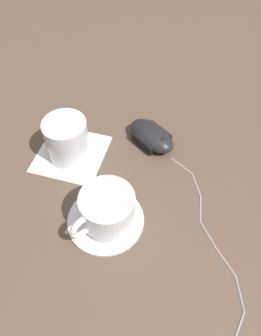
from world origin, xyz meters
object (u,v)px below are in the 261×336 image
at_px(coffee_cup, 107,209).
at_px(drinking_glass, 67,139).
at_px(saucer, 106,219).
at_px(computer_mouse, 152,136).

height_order(coffee_cup, drinking_glass, drinking_glass).
bearing_deg(saucer, drinking_glass, -145.06).
height_order(coffee_cup, computer_mouse, coffee_cup).
distance_m(saucer, computer_mouse, 0.20).
xyz_separation_m(saucer, coffee_cup, (0.00, 0.00, 0.04)).
xyz_separation_m(saucer, computer_mouse, (-0.19, 0.06, 0.01)).
relative_size(coffee_cup, drinking_glass, 1.26).
bearing_deg(computer_mouse, saucer, -17.71).
relative_size(saucer, computer_mouse, 1.10).
xyz_separation_m(saucer, drinking_glass, (-0.14, -0.09, 0.04)).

